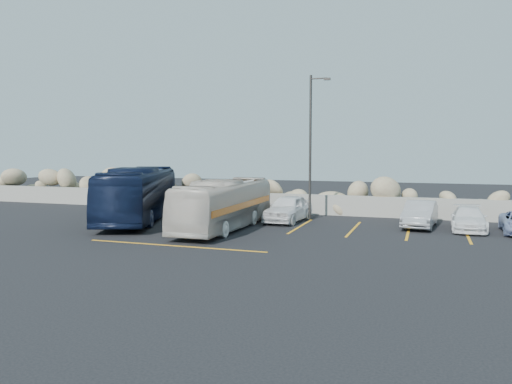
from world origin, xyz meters
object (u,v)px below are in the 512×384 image
(vintage_bus, at_px, (225,204))
(lamppost, at_px, (311,143))
(car_c, at_px, (469,219))
(car_a, at_px, (288,208))
(tour_coach, at_px, (139,194))
(car_b, at_px, (420,214))

(vintage_bus, bearing_deg, lamppost, 53.38)
(vintage_bus, relative_size, car_c, 2.27)
(car_a, bearing_deg, car_c, 4.91)
(car_a, bearing_deg, vintage_bus, -118.20)
(tour_coach, distance_m, car_c, 17.26)
(car_b, bearing_deg, vintage_bus, -151.73)
(vintage_bus, distance_m, tour_coach, 5.85)
(lamppost, height_order, tour_coach, lamppost)
(car_a, relative_size, car_c, 1.10)
(lamppost, xyz_separation_m, car_b, (5.83, -0.78, -3.63))
(car_b, bearing_deg, car_a, -171.92)
(vintage_bus, xyz_separation_m, car_c, (11.41, 3.49, -0.66))
(car_a, xyz_separation_m, car_b, (6.85, 0.26, -0.06))
(tour_coach, relative_size, car_b, 2.64)
(car_c, bearing_deg, tour_coach, -171.57)
(vintage_bus, height_order, car_b, vintage_bus)
(lamppost, height_order, car_b, lamppost)
(vintage_bus, height_order, tour_coach, tour_coach)
(car_b, height_order, car_c, car_b)
(lamppost, relative_size, vintage_bus, 0.91)
(lamppost, distance_m, vintage_bus, 6.40)
(lamppost, distance_m, car_b, 6.91)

